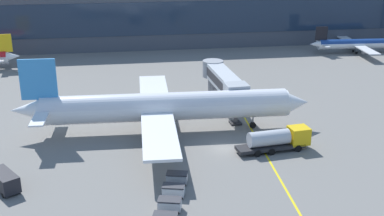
{
  "coord_description": "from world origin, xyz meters",
  "views": [
    {
      "loc": [
        -14.62,
        -64.36,
        30.04
      ],
      "look_at": [
        -3.8,
        5.61,
        4.5
      ],
      "focal_mm": 46.24,
      "sensor_mm": 36.0,
      "label": 1
    }
  ],
  "objects_px": {
    "baggage_cart_3": "(177,178)",
    "commuter_jet_far": "(360,44)",
    "fuel_tanker": "(278,139)",
    "crew_van": "(4,180)",
    "main_airliner": "(164,107)",
    "baggage_cart_1": "(170,204)",
    "baggage_cart_2": "(174,190)"
  },
  "relations": [
    {
      "from": "baggage_cart_2",
      "to": "baggage_cart_1",
      "type": "bearing_deg",
      "value": -104.65
    },
    {
      "from": "baggage_cart_1",
      "to": "baggage_cart_2",
      "type": "height_order",
      "value": "same"
    },
    {
      "from": "main_airliner",
      "to": "crew_van",
      "type": "xyz_separation_m",
      "value": [
        -21.17,
        -15.5,
        -2.93
      ]
    },
    {
      "from": "baggage_cart_2",
      "to": "baggage_cart_3",
      "type": "distance_m",
      "value": 3.2
    },
    {
      "from": "fuel_tanker",
      "to": "baggage_cart_1",
      "type": "xyz_separation_m",
      "value": [
        -17.21,
        -13.81,
        -0.96
      ]
    },
    {
      "from": "baggage_cart_3",
      "to": "commuter_jet_far",
      "type": "bearing_deg",
      "value": 48.37
    },
    {
      "from": "baggage_cart_3",
      "to": "commuter_jet_far",
      "type": "height_order",
      "value": "commuter_jet_far"
    },
    {
      "from": "fuel_tanker",
      "to": "crew_van",
      "type": "bearing_deg",
      "value": -170.61
    },
    {
      "from": "main_airliner",
      "to": "baggage_cart_1",
      "type": "bearing_deg",
      "value": -94.37
    },
    {
      "from": "main_airliner",
      "to": "crew_van",
      "type": "bearing_deg",
      "value": -143.78
    },
    {
      "from": "main_airliner",
      "to": "crew_van",
      "type": "distance_m",
      "value": 26.4
    },
    {
      "from": "main_airliner",
      "to": "baggage_cart_1",
      "type": "height_order",
      "value": "main_airliner"
    },
    {
      "from": "fuel_tanker",
      "to": "baggage_cart_1",
      "type": "relative_size",
      "value": 3.73
    },
    {
      "from": "crew_van",
      "to": "baggage_cart_2",
      "type": "xyz_separation_m",
      "value": [
        20.2,
        -4.66,
        -0.53
      ]
    },
    {
      "from": "crew_van",
      "to": "baggage_cart_3",
      "type": "height_order",
      "value": "crew_van"
    },
    {
      "from": "commuter_jet_far",
      "to": "main_airliner",
      "type": "bearing_deg",
      "value": -140.65
    },
    {
      "from": "main_airliner",
      "to": "fuel_tanker",
      "type": "xyz_separation_m",
      "value": [
        15.43,
        -9.45,
        -2.5
      ]
    },
    {
      "from": "baggage_cart_3",
      "to": "fuel_tanker",
      "type": "bearing_deg",
      "value": 26.03
    },
    {
      "from": "baggage_cart_2",
      "to": "baggage_cart_3",
      "type": "height_order",
      "value": "same"
    },
    {
      "from": "crew_van",
      "to": "baggage_cart_3",
      "type": "bearing_deg",
      "value": -4.25
    },
    {
      "from": "fuel_tanker",
      "to": "baggage_cart_3",
      "type": "relative_size",
      "value": 3.73
    },
    {
      "from": "main_airliner",
      "to": "crew_van",
      "type": "relative_size",
      "value": 8.71
    },
    {
      "from": "commuter_jet_far",
      "to": "baggage_cart_2",
      "type": "bearing_deg",
      "value": -130.67
    },
    {
      "from": "crew_van",
      "to": "baggage_cart_1",
      "type": "xyz_separation_m",
      "value": [
        19.39,
        -7.75,
        -0.53
      ]
    },
    {
      "from": "baggage_cart_1",
      "to": "baggage_cart_2",
      "type": "xyz_separation_m",
      "value": [
        0.81,
        3.1,
        0.0
      ]
    },
    {
      "from": "crew_van",
      "to": "commuter_jet_far",
      "type": "xyz_separation_m",
      "value": [
        76.53,
        60.9,
        1.09
      ]
    },
    {
      "from": "baggage_cart_2",
      "to": "fuel_tanker",
      "type": "bearing_deg",
      "value": 33.14
    },
    {
      "from": "main_airliner",
      "to": "commuter_jet_far",
      "type": "distance_m",
      "value": 71.62
    },
    {
      "from": "baggage_cart_1",
      "to": "commuter_jet_far",
      "type": "height_order",
      "value": "commuter_jet_far"
    },
    {
      "from": "baggage_cart_2",
      "to": "commuter_jet_far",
      "type": "xyz_separation_m",
      "value": [
        56.33,
        65.56,
        1.63
      ]
    },
    {
      "from": "commuter_jet_far",
      "to": "baggage_cart_1",
      "type": "bearing_deg",
      "value": -129.77
    },
    {
      "from": "main_airliner",
      "to": "baggage_cart_3",
      "type": "distance_m",
      "value": 17.41
    }
  ]
}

